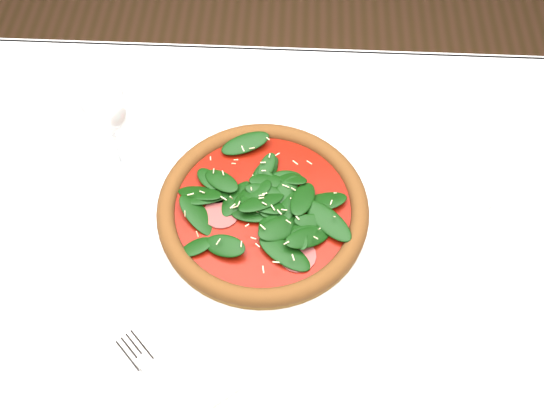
{
  "coord_description": "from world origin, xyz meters",
  "views": [
    {
      "loc": [
        0.07,
        -0.44,
        1.54
      ],
      "look_at": [
        0.05,
        0.05,
        0.77
      ],
      "focal_mm": 40.0,
      "sensor_mm": 36.0,
      "label": 1
    }
  ],
  "objects_px": {
    "plate": "(263,214)",
    "pizza": "(263,207)",
    "napkin": "(173,399)",
    "wine_glass": "(105,109)"
  },
  "relations": [
    {
      "from": "plate",
      "to": "pizza",
      "type": "xyz_separation_m",
      "value": [
        0.0,
        0.0,
        0.02
      ]
    },
    {
      "from": "napkin",
      "to": "plate",
      "type": "bearing_deg",
      "value": 70.36
    },
    {
      "from": "plate",
      "to": "wine_glass",
      "type": "relative_size",
      "value": 2.06
    },
    {
      "from": "plate",
      "to": "pizza",
      "type": "height_order",
      "value": "pizza"
    },
    {
      "from": "pizza",
      "to": "napkin",
      "type": "distance_m",
      "value": 0.3
    },
    {
      "from": "pizza",
      "to": "plate",
      "type": "bearing_deg",
      "value": -135.0
    },
    {
      "from": "pizza",
      "to": "napkin",
      "type": "xyz_separation_m",
      "value": [
        -0.1,
        -0.28,
        -0.02
      ]
    },
    {
      "from": "plate",
      "to": "napkin",
      "type": "distance_m",
      "value": 0.3
    },
    {
      "from": "napkin",
      "to": "wine_glass",
      "type": "bearing_deg",
      "value": 109.55
    },
    {
      "from": "plate",
      "to": "wine_glass",
      "type": "height_order",
      "value": "wine_glass"
    }
  ]
}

